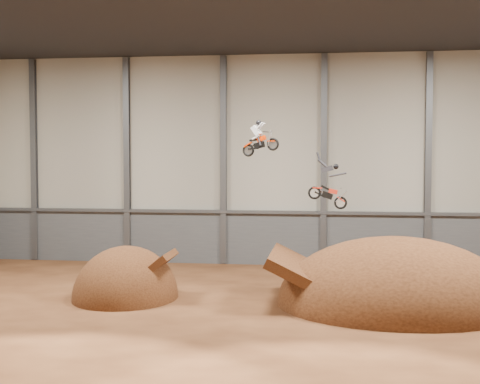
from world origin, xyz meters
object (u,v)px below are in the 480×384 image
object	(u,v)px
fmx_rider_a	(262,135)
fmx_rider_b	(325,181)
takeoff_ramp	(126,298)
landing_ramp	(396,305)

from	to	relation	value
fmx_rider_a	fmx_rider_b	size ratio (longest dim) A/B	0.73
takeoff_ramp	fmx_rider_b	size ratio (longest dim) A/B	2.23
takeoff_ramp	fmx_rider_a	xyz separation A→B (m)	(6.97, 0.61, 8.35)
fmx_rider_b	landing_ramp	bearing A→B (deg)	-24.87
fmx_rider_a	fmx_rider_b	xyz separation A→B (m)	(3.19, 1.22, -2.33)
landing_ramp	fmx_rider_a	world-z (taller)	fmx_rider_a
takeoff_ramp	landing_ramp	distance (m)	13.64
takeoff_ramp	landing_ramp	size ratio (longest dim) A/B	0.53
fmx_rider_a	takeoff_ramp	bearing A→B (deg)	-156.69
fmx_rider_a	fmx_rider_b	distance (m)	4.13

